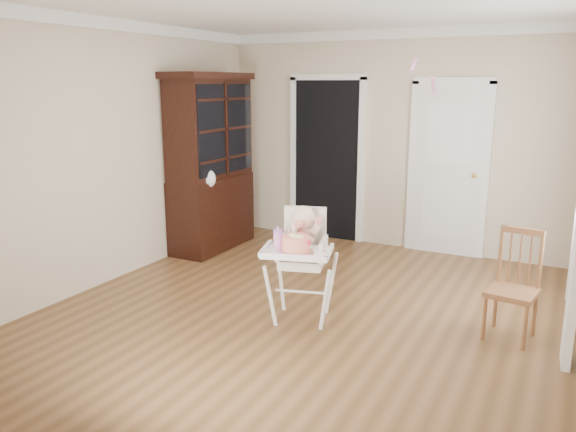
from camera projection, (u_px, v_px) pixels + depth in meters
The scene contains 14 objects.
floor at pixel (307, 312), 5.18m from camera, with size 5.00×5.00×0.00m, color brown.
ceiling at pixel (309, 3), 4.56m from camera, with size 5.00×5.00×0.00m, color white.
wall_back at pixel (393, 141), 7.03m from camera, with size 4.50×4.50×0.00m, color beige.
wall_left at pixel (114, 153), 5.87m from camera, with size 5.00×5.00×0.00m, color beige.
crown_molding at pixel (309, 11), 4.57m from camera, with size 4.50×5.00×0.12m, color white, non-canonical shape.
doorway at pixel (326, 156), 7.47m from camera, with size 1.06×0.05×2.22m.
closet_door at pixel (448, 171), 6.77m from camera, with size 0.96×0.09×2.13m.
high_chair at pixel (302, 252), 4.89m from camera, with size 0.75×0.85×1.02m.
baby at pixel (303, 233), 4.88m from camera, with size 0.34×0.26×0.48m.
cake at pixel (296, 244), 4.61m from camera, with size 0.30×0.30×0.14m.
sippy_cup at pixel (278, 238), 4.75m from camera, with size 0.08×0.08×0.20m.
china_cabinet at pixel (211, 163), 6.99m from camera, with size 0.58×1.30×2.19m.
dining_chair at pixel (513, 289), 4.59m from camera, with size 0.42×0.42×0.91m.
streamer at pixel (414, 64), 5.53m from camera, with size 0.03×0.50×0.02m, color pink, non-canonical shape.
Camera 1 is at (2.07, -4.37, 2.07)m, focal length 35.00 mm.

